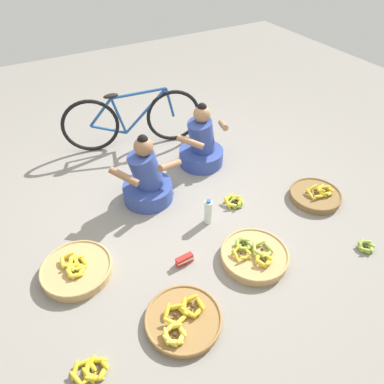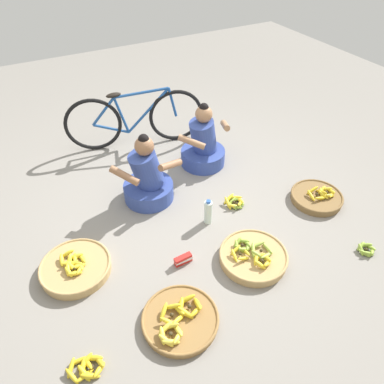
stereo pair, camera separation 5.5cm
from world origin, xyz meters
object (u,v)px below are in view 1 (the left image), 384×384
(loose_bananas_near_bicycle, at_px, (91,369))
(water_bottle, at_px, (208,212))
(vendor_woman_behind, at_px, (201,145))
(banana_basket_front_left, at_px, (183,319))
(packet_carton_stack, at_px, (185,260))
(vendor_woman_front, at_px, (147,180))
(loose_bananas_front_right, at_px, (235,202))
(bicycle_leaning, at_px, (133,120))
(banana_basket_near_vendor, at_px, (77,269))
(banana_basket_mid_left, at_px, (254,255))
(loose_bananas_front_center, at_px, (366,247))
(banana_basket_mid_right, at_px, (316,195))

(loose_bananas_near_bicycle, relative_size, water_bottle, 1.02)
(vendor_woman_behind, relative_size, banana_basket_front_left, 1.31)
(packet_carton_stack, bearing_deg, vendor_woman_front, 85.27)
(banana_basket_front_left, height_order, loose_bananas_front_right, banana_basket_front_left)
(bicycle_leaning, height_order, loose_bananas_front_right, bicycle_leaning)
(loose_bananas_front_right, distance_m, water_bottle, 0.40)
(vendor_woman_front, relative_size, banana_basket_near_vendor, 1.29)
(banana_basket_mid_left, distance_m, loose_bananas_near_bicycle, 1.58)
(banana_basket_near_vendor, relative_size, loose_bananas_front_center, 3.36)
(water_bottle, bearing_deg, loose_bananas_front_right, 12.98)
(banana_basket_near_vendor, bearing_deg, packet_carton_stack, -22.49)
(loose_bananas_near_bicycle, xyz_separation_m, loose_bananas_front_right, (1.83, 0.94, 0.00))
(vendor_woman_front, bearing_deg, banana_basket_mid_left, -68.47)
(loose_bananas_near_bicycle, relative_size, loose_bananas_front_right, 1.21)
(vendor_woman_behind, height_order, banana_basket_mid_right, vendor_woman_behind)
(banana_basket_mid_right, xyz_separation_m, loose_bananas_front_right, (-0.80, 0.35, -0.01))
(banana_basket_mid_right, xyz_separation_m, packet_carton_stack, (-1.62, -0.08, -0.00))
(loose_bananas_front_right, bearing_deg, packet_carton_stack, -152.65)
(banana_basket_near_vendor, xyz_separation_m, water_bottle, (1.30, -0.01, 0.08))
(banana_basket_front_left, bearing_deg, banana_basket_mid_right, 16.74)
(vendor_woman_behind, distance_m, water_bottle, 1.01)
(loose_bananas_near_bicycle, bearing_deg, packet_carton_stack, 26.92)
(loose_bananas_front_right, bearing_deg, bicycle_leaning, 106.51)
(loose_bananas_front_center, bearing_deg, water_bottle, 136.86)
(vendor_woman_front, bearing_deg, banana_basket_front_left, -104.00)
(banana_basket_mid_right, xyz_separation_m, loose_bananas_near_bicycle, (-2.62, -0.59, -0.02))
(bicycle_leaning, bearing_deg, vendor_woman_front, -105.07)
(banana_basket_front_left, bearing_deg, banana_basket_near_vendor, 124.03)
(bicycle_leaning, xyz_separation_m, loose_bananas_front_center, (1.16, -2.66, -0.33))
(water_bottle, bearing_deg, bicycle_leaning, 92.98)
(banana_basket_mid_right, distance_m, water_bottle, 1.21)
(vendor_woman_front, xyz_separation_m, banana_basket_mid_right, (1.54, -0.87, -0.20))
(banana_basket_near_vendor, bearing_deg, banana_basket_mid_right, -6.39)
(bicycle_leaning, xyz_separation_m, banana_basket_front_left, (-0.64, -2.49, -0.32))
(vendor_woman_behind, xyz_separation_m, packet_carton_stack, (-0.89, -1.23, -0.20))
(vendor_woman_behind, bearing_deg, packet_carton_stack, -125.98)
(bicycle_leaning, relative_size, loose_bananas_front_right, 7.02)
(banana_basket_front_left, relative_size, banana_basket_near_vendor, 0.98)
(banana_basket_mid_left, bearing_deg, loose_bananas_front_right, 68.89)
(vendor_woman_behind, distance_m, banana_basket_mid_right, 1.38)
(banana_basket_near_vendor, xyz_separation_m, banana_basket_mid_right, (2.48, -0.28, -0.01))
(water_bottle, bearing_deg, banana_basket_near_vendor, 179.34)
(vendor_woman_behind, xyz_separation_m, banana_basket_mid_left, (-0.34, -1.50, -0.20))
(banana_basket_near_vendor, height_order, loose_bananas_front_right, banana_basket_near_vendor)
(loose_bananas_near_bicycle, bearing_deg, banana_basket_front_left, 1.09)
(banana_basket_front_left, distance_m, loose_bananas_front_center, 1.81)
(loose_bananas_front_right, bearing_deg, vendor_woman_behind, 85.07)
(banana_basket_mid_left, relative_size, loose_bananas_front_center, 3.36)
(water_bottle, bearing_deg, packet_carton_stack, -142.74)
(vendor_woman_behind, bearing_deg, water_bottle, -116.66)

